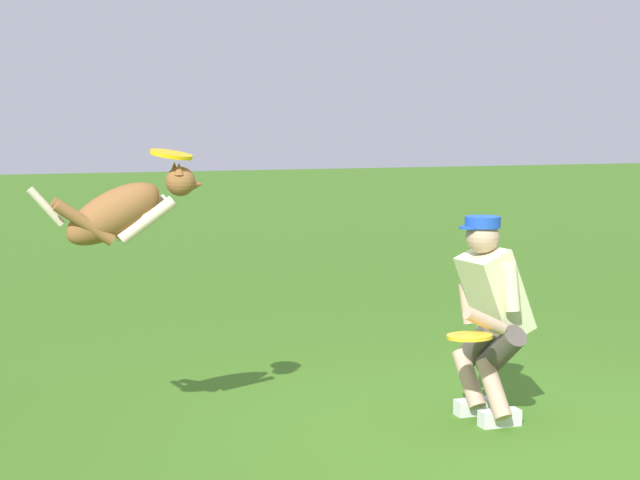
{
  "coord_description": "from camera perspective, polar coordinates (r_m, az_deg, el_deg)",
  "views": [
    {
      "loc": [
        3.19,
        5.33,
        1.92
      ],
      "look_at": [
        1.09,
        -0.56,
        1.18
      ],
      "focal_mm": 59.57,
      "sensor_mm": 36.0,
      "label": 1
    }
  ],
  "objects": [
    {
      "name": "frisbee_held",
      "position": [
        6.37,
        8.04,
        -5.15
      ],
      "size": [
        0.38,
        0.38,
        0.04
      ],
      "primitive_type": "cylinder",
      "rotation": [
        0.03,
        0.04,
        5.7
      ],
      "color": "yellow",
      "rests_on": "person"
    },
    {
      "name": "ground_plane",
      "position": [
        6.5,
        10.99,
        -10.52
      ],
      "size": [
        60.0,
        60.0,
        0.0
      ],
      "primitive_type": "plane",
      "color": "#3D6D1D"
    },
    {
      "name": "person",
      "position": [
        6.72,
        9.09,
        -3.8
      ],
      "size": [
        0.56,
        0.65,
        1.29
      ],
      "rotation": [
        0.0,
        0.0,
        0.1
      ],
      "color": "silver",
      "rests_on": "ground_plane"
    },
    {
      "name": "dog",
      "position": [
        6.09,
        -10.57,
        1.55
      ],
      "size": [
        1.0,
        0.28,
        0.53
      ],
      "rotation": [
        0.0,
        0.0,
        3.18
      ],
      "color": "#915D30"
    },
    {
      "name": "frisbee_flying",
      "position": [
        6.13,
        -7.99,
        4.57
      ],
      "size": [
        0.26,
        0.27,
        0.08
      ],
      "primitive_type": "cylinder",
      "rotation": [
        -0.13,
        0.13,
        1.64
      ],
      "color": "yellow"
    }
  ]
}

